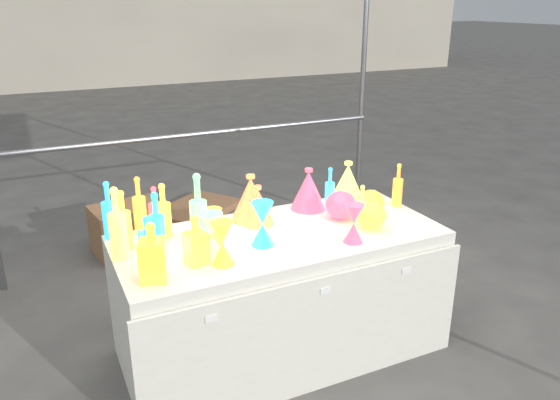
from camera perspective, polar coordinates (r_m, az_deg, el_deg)
name	(u,v)px	position (r m, az deg, el deg)	size (l,w,h in m)	color
ground	(280,348)	(3.40, 0.00, -15.21)	(80.00, 80.00, 0.00)	#64615C
display_table	(281,294)	(3.19, 0.07, -9.81)	(1.84, 0.83, 0.75)	white
cardboard_box_closed	(129,229)	(4.65, -15.50, -2.93)	(0.55, 0.40, 0.40)	#9E6C47
cardboard_box_flat	(197,209)	(5.43, -8.67, -0.94)	(0.77, 0.55, 0.07)	#9E6C47
bottle_0	(123,220)	(2.91, -16.08, -1.99)	(0.08, 0.08, 0.32)	red
bottle_1	(109,210)	(3.06, -17.45, -0.99)	(0.08, 0.08, 0.32)	#177E1E
bottle_2	(139,205)	(3.08, -14.50, -0.51)	(0.07, 0.07, 0.33)	yellow
bottle_3	(155,209)	(3.08, -12.92, -0.95)	(0.07, 0.07, 0.27)	#222EC9
bottle_4	(117,223)	(2.80, -16.64, -2.33)	(0.09, 0.09, 0.38)	#125D74
bottle_5	(198,212)	(2.80, -8.52, -1.22)	(0.09, 0.09, 0.41)	#B4248C
bottle_6	(163,210)	(3.01, -12.09, -1.04)	(0.08, 0.08, 0.31)	red
bottle_7	(157,225)	(2.78, -12.76, -2.52)	(0.08, 0.08, 0.34)	#177E1E
decanter_0	(196,240)	(2.68, -8.79, -4.14)	(0.10, 0.10, 0.25)	red
decanter_1	(153,252)	(2.56, -13.18, -5.28)	(0.12, 0.12, 0.29)	yellow
decanter_2	(149,240)	(2.72, -13.56, -4.09)	(0.10, 0.10, 0.25)	#177E1E
hourglass_0	(223,243)	(2.66, -6.02, -4.52)	(0.11, 0.11, 0.22)	yellow
hourglass_1	(354,223)	(2.91, 7.72, -2.44)	(0.11, 0.11, 0.21)	#222EC9
hourglass_3	(212,236)	(2.74, -7.12, -3.71)	(0.12, 0.12, 0.24)	#B4248C
hourglass_4	(213,227)	(2.89, -6.99, -2.79)	(0.10, 0.10, 0.20)	red
hourglass_5	(262,224)	(2.85, -1.85, -2.50)	(0.12, 0.12, 0.24)	#177E1E
globe_0	(371,217)	(3.12, 9.52, -1.76)	(0.17, 0.17, 0.13)	red
globe_2	(371,204)	(3.32, 9.45, -0.38)	(0.17, 0.17, 0.13)	yellow
globe_3	(341,206)	(3.23, 6.38, -0.66)	(0.19, 0.19, 0.15)	#222EC9
lampshade_0	(258,205)	(3.13, -2.32, -0.50)	(0.19, 0.19, 0.23)	yellow
lampshade_1	(251,197)	(3.18, -3.06, 0.28)	(0.23, 0.23, 0.28)	yellow
lampshade_2	(308,189)	(3.35, 2.99, 1.19)	(0.22, 0.22, 0.26)	#222EC9
lampshade_3	(348,182)	(3.48, 7.09, 1.89)	(0.23, 0.23, 0.27)	#125D74
bottle_8	(330,188)	(3.35, 5.22, 1.23)	(0.06, 0.06, 0.27)	#177E1E
bottle_9	(398,185)	(3.47, 12.21, 1.57)	(0.06, 0.06, 0.27)	yellow
bottle_11	(362,206)	(3.11, 8.53, -0.62)	(0.06, 0.06, 0.25)	#125D74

